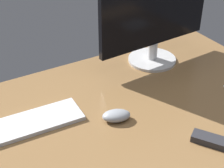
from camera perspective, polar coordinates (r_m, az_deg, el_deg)
desk at (r=130.59cm, az=1.95°, el=-4.68°), size 140.00×84.00×2.00cm
monitor at (r=151.97cm, az=7.09°, el=11.99°), size 55.11×21.71×47.20cm
keyboard at (r=125.99cm, az=-14.27°, el=-6.51°), size 42.20×14.80×1.51cm
computer_mouse at (r=124.53cm, az=0.71°, el=-5.15°), size 11.57×9.19×3.75cm
tv_remote at (r=120.02cm, az=16.90°, el=-9.08°), size 13.67×17.15×2.37cm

